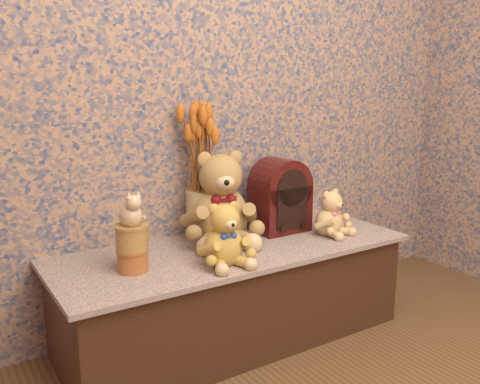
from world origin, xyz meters
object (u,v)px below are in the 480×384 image
(teddy_large, at_px, (220,193))
(cat_figurine, at_px, (130,208))
(teddy_medium, at_px, (223,231))
(ceramic_vase, at_px, (201,215))
(teddy_small, at_px, (329,210))
(biscuit_tin_lower, at_px, (133,260))
(cathedral_radio, at_px, (280,195))

(teddy_large, relative_size, cat_figurine, 3.17)
(teddy_medium, bearing_deg, ceramic_vase, 80.70)
(teddy_large, xyz_separation_m, cat_figurine, (-0.45, -0.14, 0.03))
(teddy_small, relative_size, biscuit_tin_lower, 1.97)
(cathedral_radio, xyz_separation_m, ceramic_vase, (-0.36, 0.08, -0.06))
(teddy_small, height_order, biscuit_tin_lower, teddy_small)
(cathedral_radio, height_order, ceramic_vase, cathedral_radio)
(teddy_medium, height_order, teddy_small, teddy_medium)
(biscuit_tin_lower, distance_m, cat_figurine, 0.19)
(teddy_large, height_order, biscuit_tin_lower, teddy_large)
(ceramic_vase, distance_m, biscuit_tin_lower, 0.44)
(teddy_large, bearing_deg, cat_figurine, -144.87)
(teddy_large, bearing_deg, ceramic_vase, 150.38)
(biscuit_tin_lower, bearing_deg, teddy_medium, -19.34)
(teddy_medium, height_order, ceramic_vase, teddy_medium)
(teddy_large, height_order, cathedral_radio, teddy_large)
(teddy_medium, xyz_separation_m, biscuit_tin_lower, (-0.31, 0.11, -0.09))
(teddy_small, xyz_separation_m, ceramic_vase, (-0.51, 0.24, -0.00))
(teddy_medium, distance_m, biscuit_tin_lower, 0.34)
(ceramic_vase, relative_size, biscuit_tin_lower, 1.93)
(teddy_medium, height_order, cat_figurine, cat_figurine)
(teddy_small, xyz_separation_m, cat_figurine, (-0.90, 0.04, 0.13))
(cat_figurine, bearing_deg, biscuit_tin_lower, 0.00)
(ceramic_vase, relative_size, cat_figurine, 1.63)
(biscuit_tin_lower, bearing_deg, cathedral_radio, 9.61)
(teddy_small, height_order, cat_figurine, cat_figurine)
(teddy_large, bearing_deg, biscuit_tin_lower, -144.87)
(cat_figurine, bearing_deg, ceramic_vase, 24.70)
(cat_figurine, bearing_deg, teddy_medium, -22.33)
(teddy_medium, bearing_deg, cat_figurine, 164.78)
(teddy_small, bearing_deg, teddy_medium, 173.73)
(ceramic_vase, height_order, cat_figurine, cat_figurine)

